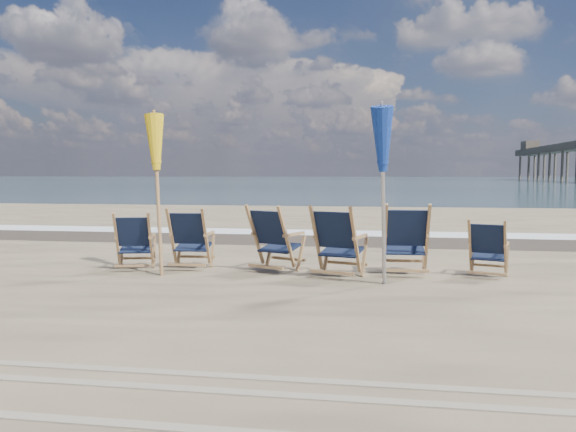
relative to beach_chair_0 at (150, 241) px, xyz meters
name	(u,v)px	position (x,y,z in m)	size (l,w,h in m)	color
ocean	(371,180)	(2.22, 125.83, -0.47)	(400.00, 400.00, 0.00)	#354D58
surf_foam	(324,233)	(2.22, 6.13, -0.47)	(200.00, 1.40, 0.01)	silver
wet_sand_strip	(319,239)	(2.22, 4.63, -0.47)	(200.00, 2.60, 0.00)	#42362A
tire_tracks	(171,406)	(2.22, -4.97, -0.47)	(80.00, 1.30, 0.01)	gray
beach_chair_0	(150,241)	(0.00, 0.00, 0.00)	(0.60, 0.68, 0.94)	black
beach_chair_1	(206,239)	(0.87, 0.15, 0.04)	(0.65, 0.73, 1.01)	black
beach_chair_2	(286,240)	(2.20, -0.01, 0.06)	(0.68, 0.77, 1.07)	black
beach_chair_3	(355,243)	(3.26, -0.33, 0.07)	(0.70, 0.79, 1.09)	black
beach_chair_4	(427,240)	(4.32, 0.11, 0.08)	(0.71, 0.80, 1.11)	black
beach_chair_5	(505,250)	(5.42, 0.07, -0.03)	(0.57, 0.64, 0.89)	black
umbrella_yellow	(157,151)	(0.27, -0.31, 1.42)	(0.30, 0.30, 2.44)	#A07547
umbrella_blue	(384,147)	(3.65, -0.77, 1.43)	(0.30, 0.30, 2.45)	#A5A5AD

